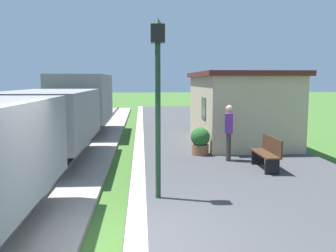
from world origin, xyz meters
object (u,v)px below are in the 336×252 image
object	(u,v)px
freight_train	(54,117)
potted_planter	(200,141)
bench_down_platform	(208,118)
bench_near_hut	(267,152)
person_waiting	(229,130)
lamp_post_near	(158,75)
station_hut	(239,107)

from	to	relation	value
freight_train	potted_planter	distance (m)	4.93
bench_down_platform	bench_near_hut	bearing A→B (deg)	-90.00
person_waiting	lamp_post_near	bearing A→B (deg)	69.93
potted_planter	station_hut	bearing A→B (deg)	52.73
potted_planter	lamp_post_near	distance (m)	5.20
potted_planter	freight_train	bearing A→B (deg)	173.92
freight_train	person_waiting	world-z (taller)	freight_train
freight_train	potted_planter	world-z (taller)	freight_train
freight_train	station_hut	world-z (taller)	station_hut
freight_train	person_waiting	size ratio (longest dim) A/B	11.35
person_waiting	bench_near_hut	bearing A→B (deg)	137.54
bench_near_hut	bench_down_platform	world-z (taller)	same
bench_near_hut	person_waiting	distance (m)	1.52
person_waiting	potted_planter	world-z (taller)	person_waiting
freight_train	bench_near_hut	distance (m)	6.96
freight_train	bench_near_hut	bearing A→B (deg)	-22.71
freight_train	potted_planter	size ratio (longest dim) A/B	21.18
person_waiting	lamp_post_near	size ratio (longest dim) A/B	0.46
freight_train	potted_planter	xyz separation A→B (m)	(4.84, -0.52, -0.78)
bench_down_platform	lamp_post_near	bearing A→B (deg)	-104.98
bench_down_platform	station_hut	bearing A→B (deg)	-84.82
bench_near_hut	person_waiting	world-z (taller)	person_waiting
station_hut	bench_down_platform	xyz separation A→B (m)	(-0.42, 4.67, -0.93)
lamp_post_near	bench_down_platform	bearing A→B (deg)	75.02
bench_near_hut	potted_planter	distance (m)	2.65
freight_train	station_hut	bearing A→B (deg)	16.87
potted_planter	person_waiting	bearing A→B (deg)	-52.94
lamp_post_near	station_hut	bearing A→B (deg)	63.25
freight_train	potted_planter	bearing A→B (deg)	-6.08
bench_near_hut	lamp_post_near	bearing A→B (deg)	-143.32
station_hut	bench_near_hut	distance (m)	4.84
bench_near_hut	lamp_post_near	distance (m)	4.43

